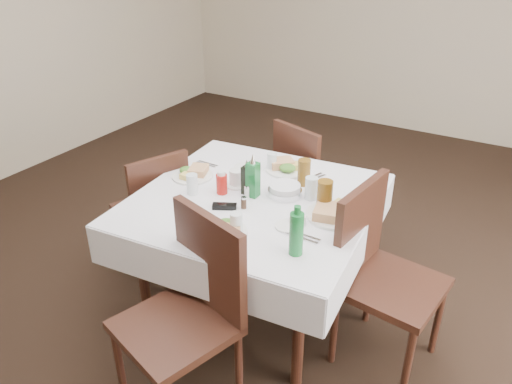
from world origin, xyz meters
TOP-DOWN VIEW (x-y plane):
  - ground_plane at (0.00, 0.00)m, footprint 7.00×7.00m
  - room_shell at (0.00, 0.00)m, footprint 6.04×7.04m
  - dining_table at (-0.04, -0.08)m, footprint 1.40×1.40m
  - chair_north at (-0.13, 0.79)m, footprint 0.55×0.55m
  - chair_south at (0.06, -0.81)m, footprint 0.59×0.59m
  - chair_east at (0.70, -0.09)m, footprint 0.53×0.53m
  - chair_west at (-0.80, -0.08)m, footprint 0.54×0.54m
  - meal_north at (-0.05, 0.33)m, footprint 0.28×0.28m
  - meal_south at (0.02, -0.49)m, footprint 0.26×0.26m
  - meal_east at (0.43, -0.05)m, footprint 0.30×0.30m
  - meal_west at (-0.50, -0.04)m, footprint 0.25×0.25m
  - side_plate_a at (-0.29, 0.22)m, footprint 0.14×0.14m
  - side_plate_b at (0.27, -0.26)m, footprint 0.14×0.14m
  - water_n at (-0.13, 0.29)m, footprint 0.06×0.06m
  - water_s at (0.08, -0.45)m, footprint 0.06×0.06m
  - water_e at (0.24, 0.07)m, footprint 0.07×0.07m
  - water_w at (-0.37, -0.22)m, footprint 0.06×0.06m
  - iced_tea_a at (0.13, 0.21)m, footprint 0.08×0.08m
  - iced_tea_b at (0.35, -0.01)m, footprint 0.08×0.08m
  - bread_basket at (0.09, 0.03)m, footprint 0.20×0.20m
  - oil_cruet_dark at (-0.10, -0.06)m, footprint 0.05×0.05m
  - oil_cruet_green at (-0.06, -0.07)m, footprint 0.06×0.06m
  - ketchup_bottle at (-0.23, -0.13)m, footprint 0.06×0.06m
  - salt_shaker at (-0.08, -0.10)m, footprint 0.03×0.03m
  - pepper_shaker at (-0.03, -0.21)m, footprint 0.03×0.03m
  - coffee_mug at (-0.20, -0.01)m, footprint 0.14×0.14m
  - sunglasses at (-0.11, -0.27)m, footprint 0.14×0.10m
  - green_bottle at (0.41, -0.45)m, footprint 0.07×0.07m
  - sugar_caddy at (0.29, -0.20)m, footprint 0.09×0.07m
  - cutlery_n at (0.15, 0.30)m, footprint 0.11×0.19m
  - cutlery_s at (-0.18, -0.46)m, footprint 0.06×0.18m
  - cutlery_e at (0.37, -0.31)m, footprint 0.19×0.05m
  - cutlery_w at (-0.52, 0.14)m, footprint 0.15×0.04m

SIDE VIEW (x-z plane):
  - ground_plane at x=0.00m, z-range 0.00..0.00m
  - chair_west at x=-0.80m, z-range 0.06..0.93m
  - chair_north at x=-0.13m, z-range 0.06..0.97m
  - chair_east at x=0.70m, z-range 0.07..1.07m
  - chair_south at x=0.06m, z-range 0.07..1.07m
  - dining_table at x=-0.04m, z-range 0.30..1.06m
  - cutlery_w at x=-0.52m, z-range 0.76..0.77m
  - cutlery_s at x=-0.18m, z-range 0.76..0.77m
  - cutlery_n at x=0.15m, z-range 0.76..0.77m
  - cutlery_e at x=0.37m, z-range 0.76..0.77m
  - side_plate_b at x=0.27m, z-range 0.76..0.77m
  - side_plate_a at x=-0.29m, z-range 0.76..0.77m
  - sunglasses at x=-0.11m, z-range 0.76..0.79m
  - meal_west at x=-0.50m, z-range 0.76..0.81m
  - sugar_caddy at x=0.29m, z-range 0.76..0.80m
  - meal_south at x=0.02m, z-range 0.76..0.81m
  - meal_north at x=-0.05m, z-range 0.76..0.82m
  - meal_east at x=0.43m, z-range 0.75..0.82m
  - bread_basket at x=0.09m, z-range 0.76..0.83m
  - pepper_shaker at x=-0.03m, z-range 0.76..0.83m
  - salt_shaker at x=-0.08m, z-range 0.76..0.83m
  - coffee_mug at x=-0.20m, z-range 0.76..0.86m
  - water_n at x=-0.13m, z-range 0.76..0.87m
  - water_s at x=0.08m, z-range 0.76..0.88m
  - water_w at x=-0.37m, z-range 0.76..0.88m
  - ketchup_bottle at x=-0.23m, z-range 0.76..0.89m
  - water_e at x=0.24m, z-range 0.76..0.89m
  - iced_tea_a at x=0.13m, z-range 0.76..0.92m
  - iced_tea_b at x=0.35m, z-range 0.76..0.93m
  - oil_cruet_dark at x=-0.10m, z-range 0.75..0.96m
  - oil_cruet_green at x=-0.06m, z-range 0.74..1.00m
  - green_bottle at x=0.41m, z-range 0.75..1.00m
  - room_shell at x=0.00m, z-range 0.31..3.11m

